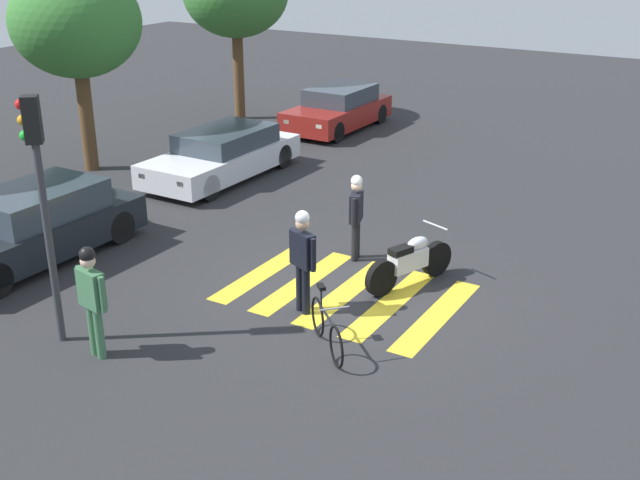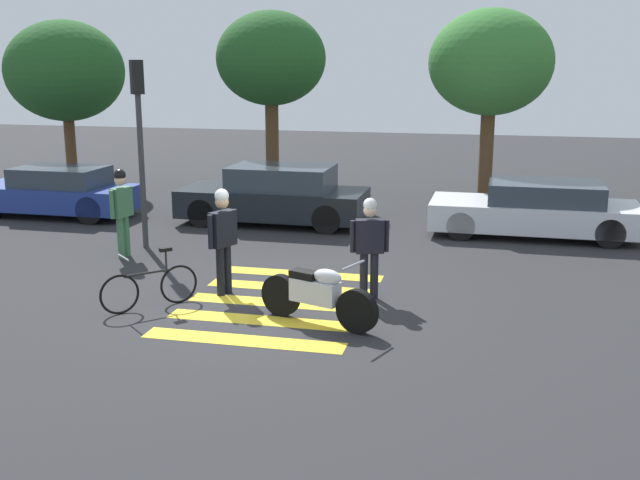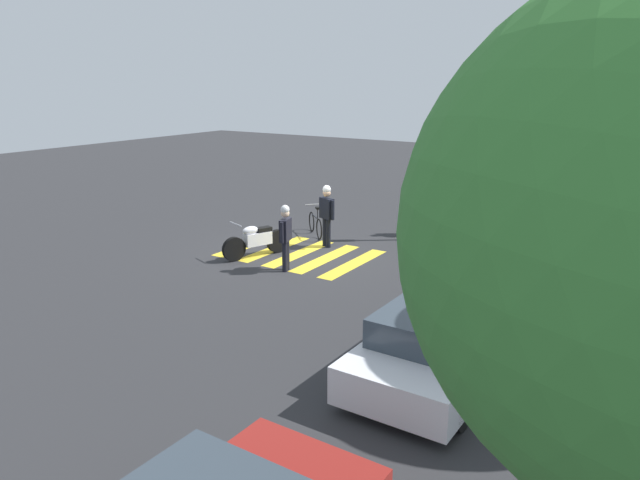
{
  "view_description": "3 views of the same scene",
  "coord_description": "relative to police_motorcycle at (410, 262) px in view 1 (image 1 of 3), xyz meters",
  "views": [
    {
      "loc": [
        -11.46,
        -6.26,
        6.35
      ],
      "look_at": [
        0.33,
        0.74,
        0.77
      ],
      "focal_mm": 44.51,
      "sensor_mm": 36.0,
      "label": 1
    },
    {
      "loc": [
        3.45,
        -11.83,
        4.05
      ],
      "look_at": [
        0.39,
        1.52,
        0.76
      ],
      "focal_mm": 42.95,
      "sensor_mm": 36.0,
      "label": 2
    },
    {
      "loc": [
        13.42,
        9.37,
        4.9
      ],
      "look_at": [
        0.87,
        1.27,
        0.8
      ],
      "focal_mm": 33.27,
      "sensor_mm": 36.0,
      "label": 3
    }
  ],
  "objects": [
    {
      "name": "crosswalk_stripes",
      "position": [
        -0.89,
        0.85,
        -0.47
      ],
      "size": [
        3.04,
        4.05,
        0.01
      ],
      "color": "yellow",
      "rests_on": "ground_plane"
    },
    {
      "name": "officer_by_motorcycle",
      "position": [
        -1.93,
        1.12,
        0.62
      ],
      "size": [
        0.38,
        0.65,
        1.87
      ],
      "color": "black",
      "rests_on": "ground_plane"
    },
    {
      "name": "officer_on_foot",
      "position": [
        0.57,
        1.44,
        0.54
      ],
      "size": [
        0.64,
        0.34,
        1.76
      ],
      "color": "black",
      "rests_on": "ground_plane"
    },
    {
      "name": "police_motorcycle",
      "position": [
        0.0,
        0.0,
        0.0
      ],
      "size": [
        2.01,
        0.96,
        1.06
      ],
      "color": "black",
      "rests_on": "ground_plane"
    },
    {
      "name": "leaning_bicycle",
      "position": [
        -2.85,
        0.12,
        -0.1
      ],
      "size": [
        1.18,
        1.26,
        0.99
      ],
      "color": "black",
      "rests_on": "ground_plane"
    },
    {
      "name": "car_maroon_wagon",
      "position": [
        9.63,
        6.97,
        0.17
      ],
      "size": [
        4.22,
        1.87,
        1.35
      ],
      "color": "black",
      "rests_on": "ground_plane"
    },
    {
      "name": "pedestrian_bystander",
      "position": [
        -4.83,
        3.09,
        0.6
      ],
      "size": [
        0.29,
        0.68,
        1.84
      ],
      "color": "#3F724C",
      "rests_on": "ground_plane"
    },
    {
      "name": "car_white_van",
      "position": [
        3.56,
        7.0,
        0.15
      ],
      "size": [
        4.7,
        1.94,
        1.26
      ],
      "color": "black",
      "rests_on": "ground_plane"
    },
    {
      "name": "traffic_light_pole",
      "position": [
        -4.78,
        3.97,
        2.22
      ],
      "size": [
        0.34,
        0.35,
        3.99
      ],
      "color": "#38383D",
      "rests_on": "ground_plane"
    },
    {
      "name": "ground_plane",
      "position": [
        -0.89,
        0.85,
        -0.47
      ],
      "size": [
        60.0,
        60.0,
        0.0
      ],
      "primitive_type": "plane",
      "color": "#2B2B2D"
    },
    {
      "name": "car_black_suv",
      "position": [
        -2.68,
        6.94,
        0.22
      ],
      "size": [
        4.6,
        1.9,
        1.44
      ],
      "color": "black",
      "rests_on": "ground_plane"
    },
    {
      "name": "street_tree_far",
      "position": [
        2.32,
        10.54,
        3.4
      ],
      "size": [
        3.33,
        3.33,
        5.32
      ],
      "color": "brown",
      "rests_on": "ground_plane"
    }
  ]
}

